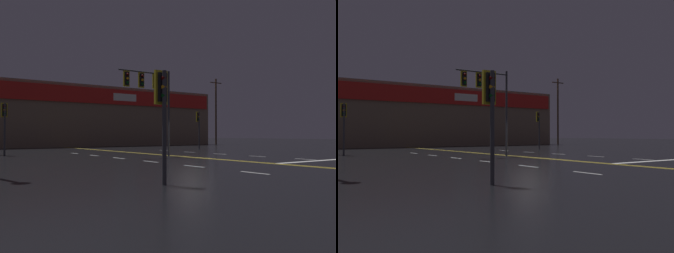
# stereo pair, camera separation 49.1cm
# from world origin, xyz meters

# --- Properties ---
(ground_plane) EXTENTS (200.00, 200.00, 0.00)m
(ground_plane) POSITION_xyz_m (0.00, 0.00, 0.00)
(ground_plane) COLOR black
(road_markings) EXTENTS (12.50, 60.00, 0.01)m
(road_markings) POSITION_xyz_m (0.69, -1.08, 0.00)
(road_markings) COLOR gold
(road_markings) RESTS_ON ground
(traffic_signal_median) EXTENTS (3.88, 0.36, 5.75)m
(traffic_signal_median) POSITION_xyz_m (-1.92, 2.02, 4.50)
(traffic_signal_median) COLOR #38383D
(traffic_signal_median) RESTS_ON ground
(traffic_signal_corner_northwest) EXTENTS (0.42, 0.36, 3.63)m
(traffic_signal_corner_northwest) POSITION_xyz_m (-9.29, 8.89, 2.67)
(traffic_signal_corner_northwest) COLOR #38383D
(traffic_signal_corner_northwest) RESTS_ON ground
(traffic_signal_corner_southwest) EXTENTS (0.42, 0.36, 3.30)m
(traffic_signal_corner_southwest) POSITION_xyz_m (-8.90, -9.70, 2.42)
(traffic_signal_corner_southwest) COLOR #38383D
(traffic_signal_corner_southwest) RESTS_ON ground
(traffic_signal_corner_northeast) EXTENTS (0.42, 0.36, 3.69)m
(traffic_signal_corner_northeast) POSITION_xyz_m (8.67, 9.55, 2.71)
(traffic_signal_corner_northeast) COLOR #38383D
(traffic_signal_corner_northeast) RESTS_ON ground
(building_backdrop) EXTENTS (42.71, 10.23, 7.34)m
(building_backdrop) POSITION_xyz_m (0.00, 27.41, 3.68)
(building_backdrop) COLOR #7A6651
(building_backdrop) RESTS_ON ground
(utility_pole_row) EXTENTS (47.45, 0.26, 9.80)m
(utility_pole_row) POSITION_xyz_m (0.95, 22.73, 5.01)
(utility_pole_row) COLOR #4C3828
(utility_pole_row) RESTS_ON ground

